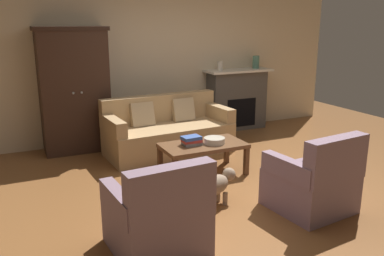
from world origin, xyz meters
name	(u,v)px	position (x,y,z in m)	size (l,w,h in m)	color
ground_plane	(225,185)	(0.00, 0.00, 0.00)	(9.60, 9.60, 0.00)	brown
back_wall	(153,56)	(0.00, 2.55, 1.40)	(7.20, 0.10, 2.80)	beige
fireplace	(237,99)	(1.55, 2.30, 0.57)	(1.26, 0.48, 1.12)	#4C4947
armoire	(74,90)	(-1.40, 2.22, 0.96)	(1.06, 0.57, 1.90)	#382319
couch	(167,132)	(-0.16, 1.52, 0.32)	(1.97, 0.97, 0.86)	tan
coffee_table	(203,148)	(-0.08, 0.45, 0.37)	(1.10, 0.60, 0.42)	brown
fruit_bowl	(214,141)	(0.06, 0.40, 0.46)	(0.28, 0.28, 0.08)	beige
book_stack	(192,141)	(-0.24, 0.47, 0.48)	(0.26, 0.19, 0.12)	gray
mantel_vase_cream	(220,66)	(1.17, 2.28, 1.20)	(0.10, 0.10, 0.16)	beige
mantel_vase_jade	(256,62)	(1.93, 2.28, 1.24)	(0.12, 0.12, 0.23)	slate
armchair_near_left	(158,218)	(-1.28, -1.06, 0.32)	(0.83, 0.82, 0.88)	gray
armchair_near_right	(313,183)	(0.50, -1.00, 0.32)	(0.85, 0.85, 0.88)	gray
dog	(216,185)	(-0.38, -0.46, 0.25)	(0.55, 0.32, 0.39)	gray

